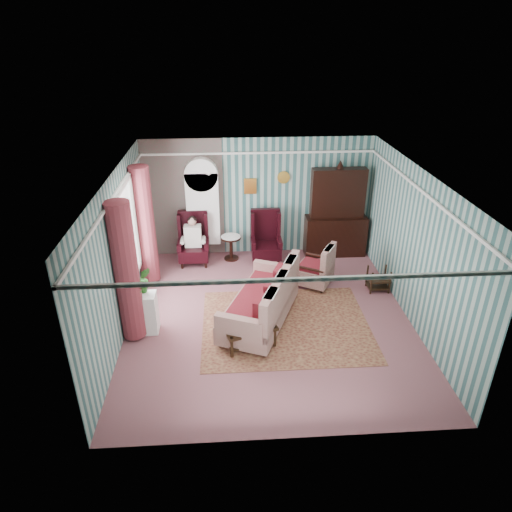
{
  "coord_description": "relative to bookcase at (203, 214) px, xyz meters",
  "views": [
    {
      "loc": [
        -0.76,
        -7.52,
        5.18
      ],
      "look_at": [
        -0.22,
        0.6,
        1.07
      ],
      "focal_mm": 32.0,
      "sensor_mm": 36.0,
      "label": 1
    }
  ],
  "objects": [
    {
      "name": "rug",
      "position": [
        1.65,
        -3.14,
        -1.11
      ],
      "size": [
        3.2,
        2.6,
        0.01
      ],
      "primitive_type": "cube",
      "color": "#491B18",
      "rests_on": "floor"
    },
    {
      "name": "floral_armchair",
      "position": [
        2.46,
        -1.61,
        -0.63
      ],
      "size": [
        1.12,
        1.11,
        0.98
      ],
      "primitive_type": "cube",
      "rotation": [
        0.0,
        0.0,
        1.05
      ],
      "color": "#BDAB93",
      "rests_on": "floor"
    },
    {
      "name": "sofa",
      "position": [
        1.15,
        -2.97,
        -0.64
      ],
      "size": [
        1.88,
        2.51,
        0.97
      ],
      "primitive_type": "cube",
      "rotation": [
        0.0,
        0.0,
        1.18
      ],
      "color": "beige",
      "rests_on": "floor"
    },
    {
      "name": "round_side_table",
      "position": [
        0.65,
        -0.24,
        -0.82
      ],
      "size": [
        0.5,
        0.5,
        0.6
      ],
      "primitive_type": "cylinder",
      "color": "black",
      "rests_on": "floor"
    },
    {
      "name": "floor",
      "position": [
        1.35,
        -2.84,
        -1.12
      ],
      "size": [
        6.0,
        6.0,
        0.0
      ],
      "primitive_type": "plane",
      "color": "#874E52",
      "rests_on": "ground"
    },
    {
      "name": "plant_stand",
      "position": [
        -1.05,
        -3.14,
        -0.72
      ],
      "size": [
        0.55,
        0.35,
        0.8
      ],
      "primitive_type": "cube",
      "color": "white",
      "rests_on": "floor"
    },
    {
      "name": "coffee_table",
      "position": [
        0.91,
        -3.69,
        -0.91
      ],
      "size": [
        1.05,
        0.81,
        0.42
      ],
      "primitive_type": "cube",
      "rotation": [
        0.0,
        0.0,
        0.32
      ],
      "color": "black",
      "rests_on": "floor"
    },
    {
      "name": "potted_plant_c",
      "position": [
        -1.15,
        -3.07,
        -0.13
      ],
      "size": [
        0.25,
        0.25,
        0.37
      ],
      "primitive_type": "imported",
      "rotation": [
        0.0,
        0.0,
        0.22
      ],
      "color": "#204F18",
      "rests_on": "plant_stand"
    },
    {
      "name": "wingback_right",
      "position": [
        1.5,
        -0.39,
        -0.5
      ],
      "size": [
        0.76,
        0.8,
        1.25
      ],
      "primitive_type": "cube",
      "color": "black",
      "rests_on": "floor"
    },
    {
      "name": "dresser_hutch",
      "position": [
        3.25,
        -0.12,
        0.06
      ],
      "size": [
        1.5,
        0.56,
        2.36
      ],
      "primitive_type": "cube",
      "color": "black",
      "rests_on": "floor"
    },
    {
      "name": "bookcase",
      "position": [
        0.0,
        0.0,
        0.0
      ],
      "size": [
        0.8,
        0.28,
        2.24
      ],
      "primitive_type": "cube",
      "color": "silver",
      "rests_on": "floor"
    },
    {
      "name": "wingback_left",
      "position": [
        -0.25,
        -0.39,
        -0.5
      ],
      "size": [
        0.76,
        0.8,
        1.25
      ],
      "primitive_type": "cube",
      "color": "black",
      "rests_on": "floor"
    },
    {
      "name": "potted_plant_a",
      "position": [
        -1.09,
        -3.28,
        -0.1
      ],
      "size": [
        0.46,
        0.42,
        0.43
      ],
      "primitive_type": "imported",
      "rotation": [
        0.0,
        0.0,
        0.25
      ],
      "color": "#1B571B",
      "rests_on": "plant_stand"
    },
    {
      "name": "room_shell",
      "position": [
        0.73,
        -2.66,
        0.89
      ],
      "size": [
        5.53,
        6.02,
        2.91
      ],
      "color": "#35615F",
      "rests_on": "ground"
    },
    {
      "name": "nest_table",
      "position": [
        3.82,
        -1.94,
        -0.85
      ],
      "size": [
        0.45,
        0.38,
        0.54
      ],
      "primitive_type": "cube",
      "color": "black",
      "rests_on": "floor"
    },
    {
      "name": "seated_woman",
      "position": [
        -0.25,
        -0.39,
        -0.53
      ],
      "size": [
        0.44,
        0.4,
        1.18
      ],
      "primitive_type": null,
      "color": "white",
      "rests_on": "floor"
    },
    {
      "name": "potted_plant_b",
      "position": [
        -0.98,
        -3.02,
        -0.07
      ],
      "size": [
        0.33,
        0.29,
        0.5
      ],
      "primitive_type": "imported",
      "rotation": [
        0.0,
        0.0,
        0.3
      ],
      "color": "#204816",
      "rests_on": "plant_stand"
    }
  ]
}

